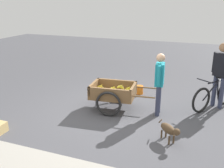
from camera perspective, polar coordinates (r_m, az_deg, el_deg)
ground_plane at (r=6.54m, az=-0.17°, el=-6.58°), size 24.00×24.00×0.00m
fruit_cart at (r=6.65m, az=0.32°, el=-2.10°), size 1.72×1.00×0.69m
vendor_person at (r=6.32m, az=10.39°, el=1.07°), size 0.23×0.56×1.54m
bicycle at (r=7.25m, az=21.46°, el=-2.36°), size 1.02×1.38×0.85m
cyclist_person at (r=7.18m, az=22.80°, el=2.99°), size 0.44×0.38×1.71m
dog at (r=5.36m, az=12.46°, el=-9.75°), size 0.50×0.51×0.40m
plastic_bucket at (r=7.88m, az=6.05°, el=-1.29°), size 0.22×0.22×0.25m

